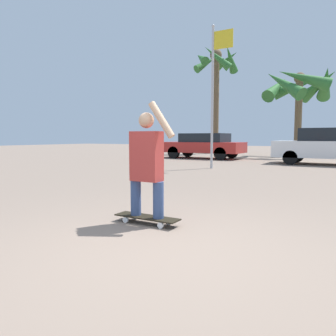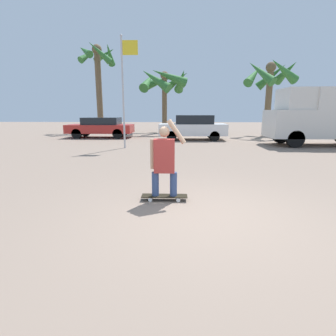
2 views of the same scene
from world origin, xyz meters
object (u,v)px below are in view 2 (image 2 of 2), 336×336
(palm_tree_center_background, at_px, (165,82))
(flagpole, at_px, (124,85))
(skateboard, at_px, (164,196))
(palm_tree_far_left, at_px, (98,65))
(camper_van, at_px, (326,115))
(palm_tree_near_van, at_px, (271,77))
(person_skateboarder, at_px, (164,158))
(parked_car_red, at_px, (101,127))
(parked_car_white, at_px, (193,127))

(palm_tree_center_background, relative_size, flagpole, 1.01)
(skateboard, xyz_separation_m, palm_tree_far_left, (-6.44, 18.14, 5.51))
(camper_van, xyz_separation_m, palm_tree_near_van, (-1.07, 5.55, 2.53))
(skateboard, distance_m, person_skateboarder, 0.77)
(skateboard, bearing_deg, palm_tree_near_van, 64.88)
(camper_van, xyz_separation_m, flagpole, (-10.09, -1.26, 1.38))
(palm_tree_near_van, bearing_deg, parked_car_red, -171.51)
(parked_car_red, relative_size, palm_tree_far_left, 0.59)
(person_skateboarder, bearing_deg, flagpole, 106.21)
(palm_tree_far_left, bearing_deg, palm_tree_near_van, -15.49)
(skateboard, xyz_separation_m, camper_van, (7.86, 8.92, 1.50))
(parked_car_white, distance_m, parked_car_red, 6.25)
(skateboard, relative_size, palm_tree_center_background, 0.18)
(camper_van, relative_size, palm_tree_center_background, 1.06)
(camper_van, bearing_deg, parked_car_red, 163.40)
(camper_van, height_order, palm_tree_near_van, palm_tree_near_van)
(parked_car_white, relative_size, palm_tree_center_background, 0.80)
(camper_van, height_order, palm_tree_far_left, palm_tree_far_left)
(person_skateboarder, bearing_deg, parked_car_red, 111.06)
(palm_tree_near_van, distance_m, palm_tree_center_background, 7.95)
(camper_van, relative_size, flagpole, 1.07)
(person_skateboarder, relative_size, palm_tree_center_background, 0.29)
(parked_car_red, bearing_deg, palm_tree_near_van, 8.49)
(person_skateboarder, relative_size, palm_tree_far_left, 0.21)
(person_skateboarder, bearing_deg, palm_tree_near_van, 64.88)
(palm_tree_far_left, distance_m, flagpole, 11.60)
(palm_tree_far_left, bearing_deg, parked_car_white, -40.39)
(camper_van, height_order, parked_car_white, camper_van)
(skateboard, distance_m, parked_car_white, 11.69)
(camper_van, bearing_deg, flagpole, -172.87)
(skateboard, distance_m, parked_car_red, 13.65)
(camper_van, height_order, flagpole, flagpole)
(skateboard, distance_m, palm_tree_near_van, 16.48)
(flagpole, bearing_deg, person_skateboarder, -73.79)
(palm_tree_center_background, height_order, palm_tree_far_left, palm_tree_far_left)
(parked_car_red, xyz_separation_m, flagpole, (2.67, -5.07, 2.23))
(parked_car_red, bearing_deg, palm_tree_center_background, 46.00)
(parked_car_white, height_order, palm_tree_far_left, palm_tree_far_left)
(camper_van, height_order, parked_car_red, camper_van)
(palm_tree_center_background, bearing_deg, palm_tree_far_left, 169.10)
(person_skateboarder, relative_size, flagpole, 0.29)
(parked_car_white, bearing_deg, palm_tree_far_left, 139.61)
(parked_car_white, bearing_deg, flagpole, -131.36)
(person_skateboarder, height_order, palm_tree_near_van, palm_tree_near_van)
(parked_car_white, height_order, flagpole, flagpole)
(parked_car_white, distance_m, palm_tree_far_left, 11.17)
(camper_van, height_order, palm_tree_center_background, palm_tree_center_background)
(parked_car_white, xyz_separation_m, palm_tree_far_left, (-7.68, 6.53, 4.81))
(skateboard, xyz_separation_m, flagpole, (-2.23, 7.66, 2.88))
(parked_car_white, relative_size, parked_car_red, 0.96)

